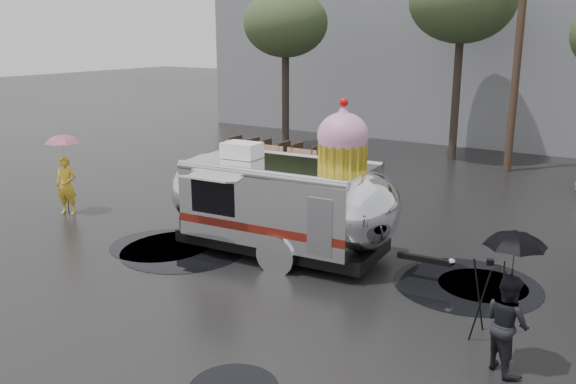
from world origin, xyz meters
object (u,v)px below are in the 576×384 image
Objects in this scene: airstream_trailer at (284,199)px; tripod at (487,292)px; person_left at (66,185)px; person_right at (507,323)px.

airstream_trailer is 5.46m from tripod.
airstream_trailer reaches higher than person_left.
person_left is at bearing 156.73° from tripod.
person_right is 1.10× the size of tripod.
person_left is at bearing -179.28° from airstream_trailer.
person_left is 1.06× the size of person_right.
person_right is at bearing -32.76° from person_left.
person_left is 13.02m from person_right.
airstream_trailer is 7.19m from person_left.
airstream_trailer is 4.91× the size of tripod.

